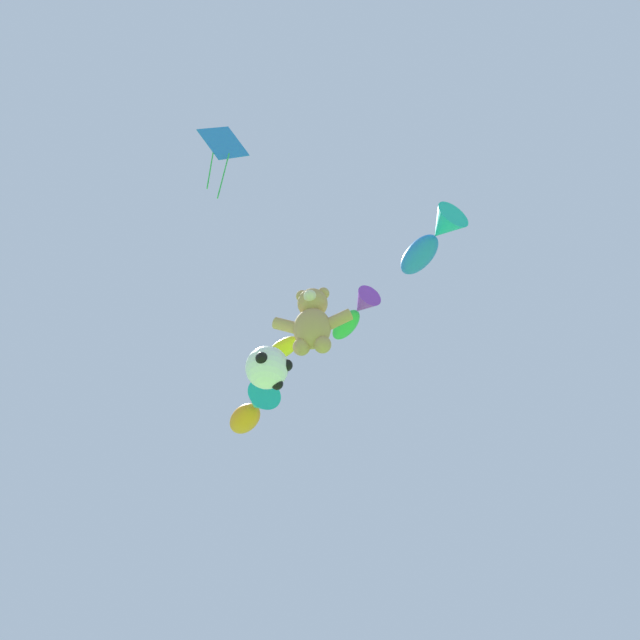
{
  "coord_description": "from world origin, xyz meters",
  "views": [
    {
      "loc": [
        0.31,
        -1.22,
        1.32
      ],
      "look_at": [
        -0.82,
        5.13,
        6.97
      ],
      "focal_mm": 28.0,
      "sensor_mm": 36.0,
      "label": 1
    }
  ],
  "objects_px": {
    "diamond_kite": "(223,146)",
    "fish_kite_cobalt": "(431,241)",
    "soccer_ball_kite": "(268,367)",
    "fish_kite_goldfin": "(294,341)",
    "teddy_bear_kite": "(312,320)",
    "fish_kite_emerald": "(354,315)",
    "fish_kite_tangerine": "(252,410)"
  },
  "relations": [
    {
      "from": "soccer_ball_kite",
      "to": "fish_kite_goldfin",
      "type": "height_order",
      "value": "fish_kite_goldfin"
    },
    {
      "from": "diamond_kite",
      "to": "fish_kite_cobalt",
      "type": "bearing_deg",
      "value": 15.99
    },
    {
      "from": "teddy_bear_kite",
      "to": "fish_kite_cobalt",
      "type": "height_order",
      "value": "fish_kite_cobalt"
    },
    {
      "from": "fish_kite_cobalt",
      "to": "fish_kite_tangerine",
      "type": "bearing_deg",
      "value": 135.9
    },
    {
      "from": "teddy_bear_kite",
      "to": "diamond_kite",
      "type": "relative_size",
      "value": 0.52
    },
    {
      "from": "soccer_ball_kite",
      "to": "fish_kite_cobalt",
      "type": "height_order",
      "value": "fish_kite_cobalt"
    },
    {
      "from": "soccer_ball_kite",
      "to": "teddy_bear_kite",
      "type": "bearing_deg",
      "value": 8.71
    },
    {
      "from": "soccer_ball_kite",
      "to": "fish_kite_cobalt",
      "type": "relative_size",
      "value": 0.46
    },
    {
      "from": "teddy_bear_kite",
      "to": "fish_kite_tangerine",
      "type": "bearing_deg",
      "value": 118.04
    },
    {
      "from": "teddy_bear_kite",
      "to": "fish_kite_goldfin",
      "type": "distance_m",
      "value": 4.6
    },
    {
      "from": "diamond_kite",
      "to": "fish_kite_emerald",
      "type": "bearing_deg",
      "value": 50.49
    },
    {
      "from": "fish_kite_emerald",
      "to": "fish_kite_tangerine",
      "type": "relative_size",
      "value": 0.72
    },
    {
      "from": "soccer_ball_kite",
      "to": "fish_kite_emerald",
      "type": "bearing_deg",
      "value": 58.31
    },
    {
      "from": "teddy_bear_kite",
      "to": "fish_kite_emerald",
      "type": "xyz_separation_m",
      "value": [
        0.64,
        2.2,
        1.99
      ]
    },
    {
      "from": "fish_kite_tangerine",
      "to": "soccer_ball_kite",
      "type": "bearing_deg",
      "value": -69.03
    },
    {
      "from": "fish_kite_cobalt",
      "to": "diamond_kite",
      "type": "height_order",
      "value": "diamond_kite"
    },
    {
      "from": "teddy_bear_kite",
      "to": "fish_kite_cobalt",
      "type": "distance_m",
      "value": 3.34
    },
    {
      "from": "soccer_ball_kite",
      "to": "fish_kite_tangerine",
      "type": "bearing_deg",
      "value": 110.97
    },
    {
      "from": "fish_kite_emerald",
      "to": "fish_kite_goldfin",
      "type": "relative_size",
      "value": 0.9
    },
    {
      "from": "fish_kite_tangerine",
      "to": "teddy_bear_kite",
      "type": "bearing_deg",
      "value": -61.96
    },
    {
      "from": "fish_kite_tangerine",
      "to": "diamond_kite",
      "type": "xyz_separation_m",
      "value": [
        0.85,
        -6.77,
        3.56
      ]
    },
    {
      "from": "soccer_ball_kite",
      "to": "fish_kite_tangerine",
      "type": "height_order",
      "value": "fish_kite_tangerine"
    },
    {
      "from": "teddy_bear_kite",
      "to": "fish_kite_goldfin",
      "type": "relative_size",
      "value": 0.82
    },
    {
      "from": "fish_kite_goldfin",
      "to": "fish_kite_cobalt",
      "type": "bearing_deg",
      "value": -41.82
    },
    {
      "from": "fish_kite_emerald",
      "to": "fish_kite_cobalt",
      "type": "bearing_deg",
      "value": -45.78
    },
    {
      "from": "fish_kite_goldfin",
      "to": "fish_kite_tangerine",
      "type": "distance_m",
      "value": 2.79
    },
    {
      "from": "fish_kite_emerald",
      "to": "fish_kite_goldfin",
      "type": "height_order",
      "value": "fish_kite_goldfin"
    },
    {
      "from": "fish_kite_goldfin",
      "to": "teddy_bear_kite",
      "type": "bearing_deg",
      "value": -71.09
    },
    {
      "from": "fish_kite_emerald",
      "to": "teddy_bear_kite",
      "type": "bearing_deg",
      "value": -106.3
    },
    {
      "from": "soccer_ball_kite",
      "to": "fish_kite_goldfin",
      "type": "xyz_separation_m",
      "value": [
        -0.45,
        3.75,
        3.65
      ]
    },
    {
      "from": "fish_kite_goldfin",
      "to": "diamond_kite",
      "type": "xyz_separation_m",
      "value": [
        -0.89,
        -4.8,
        2.64
      ]
    },
    {
      "from": "fish_kite_emerald",
      "to": "diamond_kite",
      "type": "xyz_separation_m",
      "value": [
        -2.78,
        -3.37,
        3.18
      ]
    }
  ]
}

